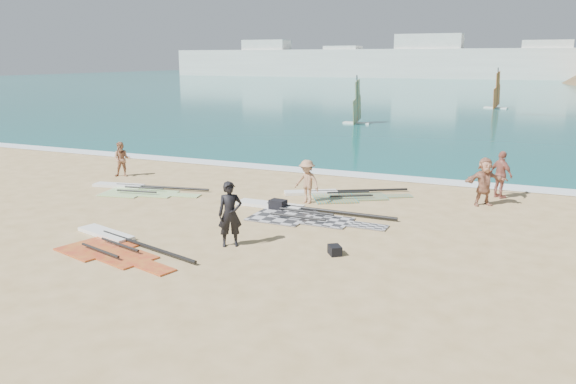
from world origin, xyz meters
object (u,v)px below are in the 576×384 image
at_px(person_wetsuit, 230,214).
at_px(beachgoer_mid, 307,182).
at_px(rig_green, 136,189).
at_px(rig_red, 113,244).
at_px(beachgoer_back, 501,175).
at_px(beachgoer_left, 122,159).
at_px(rig_orange, 337,195).
at_px(gear_bag_near, 278,205).
at_px(beachgoer_right, 484,182).
at_px(gear_bag_far, 335,250).
at_px(rig_grey, 295,212).

distance_m(person_wetsuit, beachgoer_mid, 5.63).
distance_m(rig_green, person_wetsuit, 8.65).
height_order(rig_red, beachgoer_back, beachgoer_back).
bearing_deg(beachgoer_left, rig_orange, -24.63).
distance_m(rig_red, gear_bag_near, 6.36).
xyz_separation_m(beachgoer_back, beachgoer_right, (-0.50, -1.50, -0.02)).
bearing_deg(beachgoer_back, beachgoer_mid, 71.33).
xyz_separation_m(gear_bag_far, beachgoer_left, (-12.72, 6.32, 0.69)).
relative_size(gear_bag_far, beachgoer_right, 0.24).
bearing_deg(gear_bag_far, rig_grey, 127.69).
bearing_deg(beachgoer_back, beachgoer_left, 50.72).
bearing_deg(beachgoer_left, gear_bag_far, -53.07).
bearing_deg(rig_grey, beachgoer_right, 34.06).
bearing_deg(beachgoer_left, rig_green, -67.96).
xyz_separation_m(rig_grey, rig_red, (-3.56, -5.45, -0.00)).
bearing_deg(gear_bag_far, rig_red, -163.07).
relative_size(gear_bag_far, beachgoer_left, 0.27).
height_order(person_wetsuit, beachgoer_back, person_wetsuit).
bearing_deg(beachgoer_right, beachgoer_back, 39.21).
distance_m(rig_red, gear_bag_far, 6.58).
bearing_deg(gear_bag_near, rig_red, -115.96).
xyz_separation_m(rig_orange, beachgoer_right, (5.55, 0.79, 0.87)).
height_order(rig_orange, beachgoer_left, beachgoer_left).
xyz_separation_m(rig_red, person_wetsuit, (3.20, 1.42, 0.93)).
bearing_deg(beachgoer_right, person_wetsuit, -161.25).
bearing_deg(beachgoer_back, rig_orange, 62.32).
bearing_deg(person_wetsuit, rig_grey, 51.58).
bearing_deg(beachgoer_back, person_wetsuit, 95.31).
relative_size(rig_grey, beachgoer_mid, 3.65).
height_order(rig_red, beachgoer_left, beachgoer_left).
distance_m(beachgoer_left, beachgoer_right, 16.13).
distance_m(rig_red, beachgoer_left, 10.48).
bearing_deg(beachgoer_right, gear_bag_near, 175.92).
bearing_deg(rig_red, person_wetsuit, 39.53).
bearing_deg(beachgoer_left, beachgoer_mid, -33.59).
relative_size(gear_bag_far, beachgoer_back, 0.24).
bearing_deg(beachgoer_left, gear_bag_near, -41.96).
bearing_deg(gear_bag_far, person_wetsuit, -170.87).
distance_m(rig_green, gear_bag_far, 11.12).
relative_size(gear_bag_near, beachgoer_right, 0.32).
bearing_deg(rig_red, beachgoer_left, 143.61).
xyz_separation_m(beachgoer_left, beachgoer_mid, (9.84, -1.20, 0.02)).
bearing_deg(beachgoer_left, rig_grey, -42.26).
xyz_separation_m(rig_red, beachgoer_left, (-6.43, 8.24, 0.77)).
bearing_deg(gear_bag_near, rig_green, 176.67).
bearing_deg(person_wetsuit, beachgoer_left, 111.44).
height_order(rig_green, rig_red, same).
bearing_deg(rig_green, rig_red, -66.50).
bearing_deg(beachgoer_mid, person_wetsuit, -77.33).
xyz_separation_m(rig_red, gear_bag_far, (6.29, 1.91, 0.08)).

